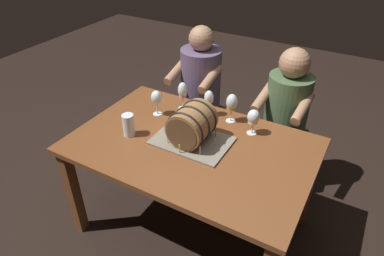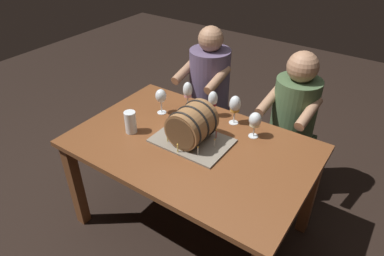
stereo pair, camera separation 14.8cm
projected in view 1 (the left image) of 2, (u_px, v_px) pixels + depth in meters
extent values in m
plane|color=black|center=(192.00, 224.00, 2.52)|extent=(8.00, 8.00, 0.00)
cube|color=brown|center=(192.00, 146.00, 2.12)|extent=(1.47, 0.96, 0.03)
cube|color=brown|center=(73.00, 192.00, 2.30)|extent=(0.07, 0.07, 0.69)
cube|color=brown|center=(147.00, 131.00, 2.90)|extent=(0.07, 0.07, 0.69)
cube|color=brown|center=(308.00, 186.00, 2.35)|extent=(0.07, 0.07, 0.69)
cube|color=gray|center=(192.00, 141.00, 2.13)|extent=(0.47, 0.32, 0.01)
cylinder|color=olive|center=(192.00, 124.00, 2.06)|extent=(0.23, 0.25, 0.23)
cylinder|color=brown|center=(181.00, 135.00, 1.97)|extent=(0.20, 0.00, 0.20)
cylinder|color=brown|center=(202.00, 115.00, 2.15)|extent=(0.20, 0.00, 0.20)
torus|color=black|center=(185.00, 131.00, 2.00)|extent=(0.25, 0.01, 0.25)
torus|color=black|center=(192.00, 124.00, 2.06)|extent=(0.25, 0.01, 0.25)
torus|color=black|center=(199.00, 118.00, 2.12)|extent=(0.25, 0.01, 0.25)
cylinder|color=silver|center=(215.00, 143.00, 2.06)|extent=(0.01, 0.01, 0.05)
sphere|color=#F9C64C|center=(216.00, 138.00, 2.04)|extent=(0.01, 0.01, 0.01)
cylinder|color=#D64C47|center=(216.00, 133.00, 2.14)|extent=(0.01, 0.01, 0.05)
sphere|color=#F9C64C|center=(216.00, 129.00, 2.12)|extent=(0.01, 0.01, 0.01)
cylinder|color=#EAD666|center=(201.00, 124.00, 2.22)|extent=(0.01, 0.01, 0.05)
sphere|color=#F9C64C|center=(201.00, 120.00, 2.20)|extent=(0.01, 0.01, 0.01)
cylinder|color=#EAD666|center=(185.00, 123.00, 2.23)|extent=(0.01, 0.01, 0.06)
sphere|color=#F9C64C|center=(185.00, 119.00, 2.21)|extent=(0.01, 0.01, 0.01)
cylinder|color=#EAD666|center=(169.00, 130.00, 2.16)|extent=(0.01, 0.01, 0.06)
sphere|color=#F9C64C|center=(169.00, 126.00, 2.14)|extent=(0.01, 0.01, 0.01)
cylinder|color=#EAD666|center=(168.00, 139.00, 2.09)|extent=(0.01, 0.01, 0.05)
sphere|color=#F9C64C|center=(167.00, 135.00, 2.07)|extent=(0.01, 0.01, 0.01)
cylinder|color=#EAD666|center=(179.00, 149.00, 2.00)|extent=(0.01, 0.01, 0.05)
sphere|color=#F9C64C|center=(179.00, 145.00, 1.99)|extent=(0.01, 0.01, 0.01)
cylinder|color=silver|center=(200.00, 151.00, 1.99)|extent=(0.01, 0.01, 0.05)
sphere|color=#F9C64C|center=(200.00, 147.00, 1.97)|extent=(0.01, 0.01, 0.01)
cylinder|color=white|center=(208.00, 115.00, 2.39)|extent=(0.07, 0.07, 0.00)
cylinder|color=white|center=(209.00, 110.00, 2.36)|extent=(0.01, 0.01, 0.08)
ellipsoid|color=white|center=(209.00, 98.00, 2.31)|extent=(0.07, 0.07, 0.11)
cylinder|color=maroon|center=(209.00, 102.00, 2.33)|extent=(0.05, 0.05, 0.04)
cylinder|color=white|center=(251.00, 133.00, 2.20)|extent=(0.06, 0.06, 0.00)
cylinder|color=white|center=(252.00, 128.00, 2.18)|extent=(0.01, 0.01, 0.08)
ellipsoid|color=white|center=(253.00, 117.00, 2.13)|extent=(0.08, 0.08, 0.09)
cylinder|color=beige|center=(253.00, 121.00, 2.15)|extent=(0.06, 0.06, 0.03)
cylinder|color=white|center=(157.00, 114.00, 2.40)|extent=(0.06, 0.06, 0.00)
cylinder|color=white|center=(157.00, 109.00, 2.37)|extent=(0.01, 0.01, 0.08)
ellipsoid|color=white|center=(156.00, 97.00, 2.32)|extent=(0.08, 0.08, 0.10)
cylinder|color=white|center=(230.00, 121.00, 2.32)|extent=(0.06, 0.06, 0.00)
cylinder|color=white|center=(231.00, 115.00, 2.30)|extent=(0.01, 0.01, 0.09)
ellipsoid|color=white|center=(232.00, 102.00, 2.24)|extent=(0.08, 0.08, 0.11)
cylinder|color=#C6842D|center=(231.00, 107.00, 2.26)|extent=(0.06, 0.06, 0.03)
cylinder|color=white|center=(183.00, 108.00, 2.46)|extent=(0.07, 0.07, 0.00)
cylinder|color=white|center=(183.00, 103.00, 2.43)|extent=(0.01, 0.01, 0.09)
ellipsoid|color=white|center=(183.00, 90.00, 2.38)|extent=(0.07, 0.07, 0.11)
cylinder|color=pink|center=(183.00, 95.00, 2.40)|extent=(0.05, 0.05, 0.03)
cylinder|color=white|center=(128.00, 125.00, 2.15)|extent=(0.07, 0.07, 0.15)
cylinder|color=#C6842D|center=(129.00, 128.00, 2.16)|extent=(0.07, 0.07, 0.11)
cylinder|color=white|center=(128.00, 120.00, 2.13)|extent=(0.07, 0.07, 0.01)
cube|color=#372D40|center=(200.00, 131.00, 3.11)|extent=(0.34, 0.32, 0.45)
cylinder|color=#5B4C6B|center=(201.00, 81.00, 2.83)|extent=(0.34, 0.34, 0.55)
sphere|color=#A87A5B|center=(201.00, 38.00, 2.63)|extent=(0.20, 0.20, 0.20)
cylinder|color=#A87A5B|center=(210.00, 79.00, 2.61)|extent=(0.08, 0.31, 0.14)
cylinder|color=#A87A5B|center=(177.00, 71.00, 2.73)|extent=(0.08, 0.31, 0.14)
cube|color=#2A3A24|center=(278.00, 156.00, 2.81)|extent=(0.34, 0.32, 0.45)
cylinder|color=#47603D|center=(287.00, 106.00, 2.55)|extent=(0.34, 0.34, 0.50)
sphere|color=#A87A5B|center=(295.00, 63.00, 2.36)|extent=(0.22, 0.22, 0.22)
cylinder|color=#A87A5B|center=(303.00, 108.00, 2.34)|extent=(0.09, 0.31, 0.14)
cylinder|color=#A87A5B|center=(263.00, 97.00, 2.47)|extent=(0.09, 0.31, 0.14)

